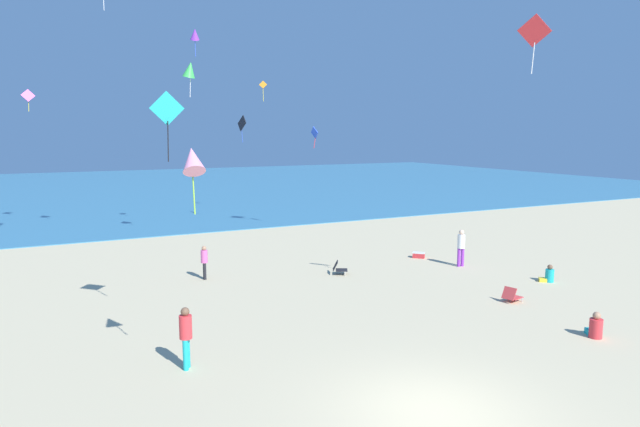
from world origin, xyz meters
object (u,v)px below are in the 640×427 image
at_px(beach_chair_mid_beach, 512,296).
at_px(person_2, 461,245).
at_px(beach_chair_near_camera, 339,268).
at_px(person_3, 549,275).
at_px(kite_purple, 195,34).
at_px(kite_teal, 167,110).
at_px(kite_red, 534,32).
at_px(kite_orange, 263,86).
at_px(kite_green, 190,70).
at_px(cooler_box, 419,255).
at_px(person_4, 204,260).
at_px(kite_magenta, 28,96).
at_px(kite_pink, 193,160).
at_px(kite_blue, 315,133).
at_px(person_0, 595,328).
at_px(kite_black, 242,124).
at_px(person_1, 186,333).

relative_size(beach_chair_mid_beach, person_2, 0.47).
bearing_deg(beach_chair_near_camera, person_3, -6.47).
height_order(kite_purple, kite_teal, kite_purple).
distance_m(person_3, kite_red, 10.46).
xyz_separation_m(kite_orange, kite_green, (-7.08, -8.06, -0.01)).
relative_size(person_2, kite_teal, 0.87).
distance_m(cooler_box, person_4, 10.41).
height_order(kite_green, kite_magenta, kite_green).
distance_m(beach_chair_mid_beach, kite_pink, 13.07).
relative_size(kite_blue, kite_orange, 0.91).
bearing_deg(kite_teal, kite_purple, 72.39).
bearing_deg(person_3, kite_purple, -18.67).
height_order(person_3, kite_blue, kite_blue).
xyz_separation_m(beach_chair_near_camera, kite_purple, (-3.15, 10.58, 10.99)).
distance_m(kite_purple, kite_teal, 16.83).
height_order(kite_purple, kite_magenta, kite_purple).
height_order(person_0, kite_green, kite_green).
xyz_separation_m(beach_chair_mid_beach, kite_magenta, (-15.04, 24.36, 7.94)).
bearing_deg(person_4, kite_green, -91.06).
height_order(person_3, kite_red, kite_red).
bearing_deg(kite_magenta, kite_green, -51.85).
xyz_separation_m(person_4, kite_pink, (-2.87, -9.99, 4.63)).
xyz_separation_m(kite_magenta, kite_black, (12.10, -3.83, -1.61)).
relative_size(beach_chair_mid_beach, kite_green, 0.43).
bearing_deg(person_4, kite_purple, -93.81).
xyz_separation_m(person_0, person_3, (3.84, 5.13, -0.03)).
xyz_separation_m(beach_chair_mid_beach, person_0, (-0.43, -3.75, 0.05)).
bearing_deg(kite_orange, kite_blue, -86.87).
bearing_deg(person_4, beach_chair_mid_beach, 148.14).
bearing_deg(kite_purple, kite_pink, -105.12).
bearing_deg(cooler_box, kite_green, 140.20).
bearing_deg(kite_orange, kite_pink, -114.49).
bearing_deg(person_4, person_1, 82.00).
height_order(person_0, kite_blue, kite_blue).
bearing_deg(beach_chair_mid_beach, person_2, 54.77).
relative_size(kite_orange, kite_green, 0.77).
height_order(cooler_box, person_4, person_4).
bearing_deg(kite_purple, person_1, -106.17).
height_order(person_3, kite_green, kite_green).
distance_m(person_0, kite_red, 9.01).
xyz_separation_m(person_0, person_4, (-8.54, 11.86, 0.52)).
height_order(kite_blue, kite_orange, kite_orange).
relative_size(beach_chair_mid_beach, kite_magenta, 0.60).
bearing_deg(cooler_box, kite_pink, -144.97).
xyz_separation_m(kite_green, kite_pink, (-4.23, -16.78, -3.74)).
relative_size(cooler_box, kite_black, 0.36).
relative_size(kite_purple, kite_pink, 0.96).
bearing_deg(kite_teal, person_0, -24.83).
bearing_deg(person_3, person_2, -31.62).
bearing_deg(kite_orange, kite_purple, -135.78).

